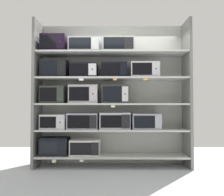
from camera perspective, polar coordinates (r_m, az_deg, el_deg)
ground at (r=3.49m, az=-0.11°, el=-20.76°), size 6.74×6.00×0.02m
back_panel at (r=4.59m, az=0.02°, el=1.00°), size 2.94×0.04×2.71m
upright_left at (r=4.54m, az=-17.94°, el=1.13°), size 0.05×0.51×2.71m
upright_right at (r=4.53m, az=18.01°, el=1.14°), size 0.05×0.51×2.71m
shelf_0 at (r=4.40m, az=0.00°, el=-13.97°), size 2.74×0.51×0.03m
microwave_0 at (r=4.50m, az=-13.86°, el=-11.39°), size 0.51×0.37×0.32m
microwave_1 at (r=4.40m, az=-6.59°, el=-11.89°), size 0.54×0.37×0.28m
price_tag_0 at (r=4.29m, az=-14.08°, el=-14.84°), size 0.07×0.00×0.05m
price_tag_1 at (r=4.20m, az=-7.50°, el=-15.08°), size 0.07×0.00×0.04m
shelf_1 at (r=4.33m, az=0.00°, el=-7.82°), size 2.74×0.51×0.03m
microwave_2 at (r=4.45m, az=-14.09°, el=-5.67°), size 0.46×0.34×0.27m
microwave_3 at (r=4.35m, az=-7.10°, el=-5.65°), size 0.55×0.43×0.29m
microwave_4 at (r=4.31m, az=0.73°, el=-5.63°), size 0.55×0.41×0.30m
microwave_5 at (r=4.35m, az=8.35°, el=-5.68°), size 0.52×0.39×0.29m
shelf_2 at (r=4.31m, az=0.00°, el=-1.53°), size 2.74×0.51×0.03m
microwave_6 at (r=4.45m, az=-14.15°, el=0.74°), size 0.44×0.38×0.32m
microwave_7 at (r=4.35m, az=-6.96°, el=0.91°), size 0.53×0.35×0.34m
microwave_8 at (r=4.31m, az=0.76°, el=0.89°), size 0.48×0.37×0.33m
price_tag_2 at (r=4.05m, az=0.29°, el=-2.05°), size 0.07×0.00×0.04m
shelf_3 at (r=4.34m, az=0.00°, el=4.75°), size 2.74×0.51×0.03m
microwave_9 at (r=4.50m, az=-13.89°, el=6.89°), size 0.48×0.36×0.33m
microwave_10 at (r=4.39m, az=-6.81°, el=6.62°), size 0.49×0.41×0.26m
microwave_11 at (r=4.35m, az=0.48°, el=6.73°), size 0.47×0.39×0.27m
microwave_12 at (r=4.39m, az=7.94°, el=6.73°), size 0.52×0.40×0.28m
price_tag_3 at (r=4.12m, az=-7.60°, el=4.56°), size 0.08×0.00×0.04m
price_tag_4 at (r=4.08m, az=0.75°, el=4.64°), size 0.06×0.00×0.04m
price_tag_5 at (r=4.12m, az=8.31°, el=4.58°), size 0.08×0.00×0.04m
shelf_4 at (r=4.42m, az=0.00°, el=10.87°), size 2.74×0.51×0.03m
microwave_13 at (r=4.59m, az=-13.97°, el=12.64°), size 0.45×0.41×0.31m
microwave_14 at (r=4.48m, az=-6.75°, el=12.65°), size 0.57×0.37×0.27m
microwave_15 at (r=4.45m, az=1.49°, el=12.74°), size 0.57×0.39×0.27m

